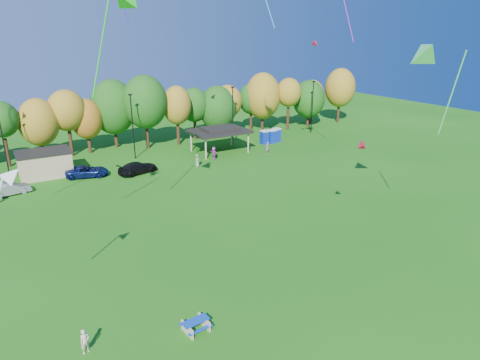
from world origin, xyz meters
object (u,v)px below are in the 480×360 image
kite_flyer (85,341)px  picnic_table (196,325)px  car_b (10,189)px  porta_potties (271,136)px  car_c (87,171)px  car_d (138,168)px

kite_flyer → picnic_table: bearing=-30.1°
kite_flyer → car_b: size_ratio=0.37×
porta_potties → car_b: bearing=-172.9°
picnic_table → porta_potties: bearing=44.0°
picnic_table → kite_flyer: size_ratio=1.19×
porta_potties → car_c: 29.50m
car_c → car_d: size_ratio=0.98×
kite_flyer → car_d: 32.43m
kite_flyer → car_c: (6.76, 31.76, -0.05)m
porta_potties → picnic_table: bearing=-129.9°
picnic_table → car_b: 32.14m
picnic_table → car_b: (-8.02, 31.13, 0.26)m
picnic_table → car_d: bearing=72.2°
car_c → car_b: bearing=119.4°
porta_potties → car_b: porta_potties is taller
car_c → car_d: car_d is taller
picnic_table → car_d: car_d is taller
picnic_table → car_c: car_c is taller
car_b → car_d: size_ratio=0.80×
car_b → porta_potties: bearing=-92.6°
car_c → car_d: (5.86, -1.89, 0.04)m
porta_potties → kite_flyer: 49.89m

